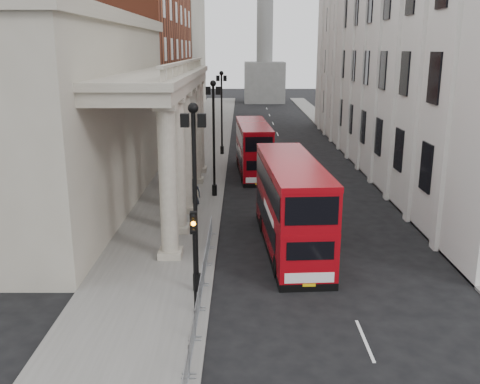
{
  "coord_description": "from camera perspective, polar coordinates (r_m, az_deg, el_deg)",
  "views": [
    {
      "loc": [
        1.36,
        -17.87,
        10.56
      ],
      "look_at": [
        1.3,
        10.15,
        3.02
      ],
      "focal_mm": 40.0,
      "sensor_mm": 36.0,
      "label": 1
    }
  ],
  "objects": [
    {
      "name": "portico_building",
      "position": [
        38.06,
        -18.19,
        7.43
      ],
      "size": [
        9.0,
        28.0,
        12.0
      ],
      "primitive_type": "cube",
      "color": "gray",
      "rests_on": "ground"
    },
    {
      "name": "lamp_post_mid",
      "position": [
        38.34,
        -2.82,
        6.56
      ],
      "size": [
        1.05,
        0.44,
        8.32
      ],
      "color": "black",
      "rests_on": "sidewalk_west"
    },
    {
      "name": "brick_building",
      "position": [
        66.93,
        -10.44,
        15.19
      ],
      "size": [
        9.0,
        32.0,
        22.0
      ],
      "primitive_type": "cube",
      "color": "maroon",
      "rests_on": "ground"
    },
    {
      "name": "kerb",
      "position": [
        49.03,
        -1.52,
        2.69
      ],
      "size": [
        0.2,
        140.0,
        0.14
      ],
      "primitive_type": "cube",
      "color": "slate",
      "rests_on": "ground"
    },
    {
      "name": "bus_far",
      "position": [
        46.34,
        1.44,
        4.78
      ],
      "size": [
        3.08,
        10.32,
        4.4
      ],
      "rotation": [
        0.0,
        0.0,
        0.06
      ],
      "color": "maroon",
      "rests_on": "ground"
    },
    {
      "name": "bus_near",
      "position": [
        28.81,
        5.46,
        -1.2
      ],
      "size": [
        3.43,
        11.36,
        4.84
      ],
      "rotation": [
        0.0,
        0.0,
        0.07
      ],
      "color": "#96060E",
      "rests_on": "ground"
    },
    {
      "name": "traffic_light",
      "position": [
        21.29,
        -4.92,
        -5.5
      ],
      "size": [
        0.28,
        0.33,
        4.3
      ],
      "color": "black",
      "rests_on": "sidewalk_west"
    },
    {
      "name": "sidewalk_west",
      "position": [
        49.2,
        -4.96,
        2.67
      ],
      "size": [
        6.0,
        140.0,
        0.12
      ],
      "primitive_type": "cube",
      "color": "slate",
      "rests_on": "ground"
    },
    {
      "name": "pedestrian_a",
      "position": [
        33.26,
        -6.31,
        -1.9
      ],
      "size": [
        0.61,
        0.44,
        1.59
      ],
      "primitive_type": "imported",
      "rotation": [
        0.0,
        0.0,
        0.1
      ],
      "color": "black",
      "rests_on": "sidewalk_west"
    },
    {
      "name": "lamp_post_south",
      "position": [
        22.68,
        -4.84,
        0.58
      ],
      "size": [
        1.05,
        0.44,
        8.32
      ],
      "color": "black",
      "rests_on": "sidewalk_west"
    },
    {
      "name": "ground",
      "position": [
        20.8,
        -3.78,
        -15.48
      ],
      "size": [
        260.0,
        260.0,
        0.0
      ],
      "primitive_type": "plane",
      "color": "black",
      "rests_on": "ground"
    },
    {
      "name": "monument_column",
      "position": [
        110.1,
        2.68,
        17.86
      ],
      "size": [
        8.0,
        8.0,
        54.2
      ],
      "color": "#60605E",
      "rests_on": "ground"
    },
    {
      "name": "sidewalk_east",
      "position": [
        50.49,
        14.05,
        2.59
      ],
      "size": [
        3.0,
        140.0,
        0.12
      ],
      "primitive_type": "cube",
      "color": "slate",
      "rests_on": "ground"
    },
    {
      "name": "west_building_far",
      "position": [
        98.59,
        -7.0,
        14.62
      ],
      "size": [
        9.0,
        30.0,
        20.0
      ],
      "primitive_type": "cube",
      "color": "gray",
      "rests_on": "ground"
    },
    {
      "name": "pedestrian_c",
      "position": [
        36.58,
        -4.97,
        -0.02
      ],
      "size": [
        1.0,
        0.7,
        1.93
      ],
      "primitive_type": "imported",
      "rotation": [
        0.0,
        0.0,
        6.19
      ],
      "color": "black",
      "rests_on": "sidewalk_west"
    },
    {
      "name": "pedestrian_b",
      "position": [
        37.96,
        -6.79,
        0.19
      ],
      "size": [
        0.87,
        0.75,
        1.54
      ],
      "primitive_type": "imported",
      "rotation": [
        0.0,
        0.0,
        2.89
      ],
      "color": "black",
      "rests_on": "sidewalk_west"
    },
    {
      "name": "crowd_barriers",
      "position": [
        22.46,
        -4.34,
        -11.11
      ],
      "size": [
        0.5,
        18.75,
        1.1
      ],
      "color": "gray",
      "rests_on": "sidewalk_west"
    },
    {
      "name": "lamp_post_north",
      "position": [
        54.2,
        -1.97,
        9.06
      ],
      "size": [
        1.05,
        0.44,
        8.32
      ],
      "color": "black",
      "rests_on": "sidewalk_west"
    },
    {
      "name": "east_building",
      "position": [
        52.01,
        17.21,
        16.55
      ],
      "size": [
        8.0,
        55.0,
        25.0
      ],
      "primitive_type": "cube",
      "color": "beige",
      "rests_on": "ground"
    }
  ]
}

